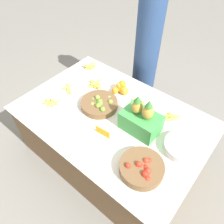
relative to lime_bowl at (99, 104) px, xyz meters
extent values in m
plane|color=gray|center=(0.17, -0.02, -0.68)|extent=(12.00, 12.00, 0.00)
cube|color=brown|center=(0.17, -0.02, -0.36)|extent=(1.71, 1.15, 0.63)
cube|color=silver|center=(0.17, -0.02, -0.04)|extent=(1.78, 1.20, 0.01)
cylinder|color=brown|center=(0.00, 0.00, 0.00)|extent=(0.36, 0.36, 0.06)
sphere|color=#89BC42|center=(0.03, 0.12, 0.01)|extent=(0.04, 0.04, 0.04)
sphere|color=#89BC42|center=(-0.01, 0.00, 0.03)|extent=(0.04, 0.04, 0.04)
sphere|color=#7AB238|center=(0.04, -0.05, 0.04)|extent=(0.05, 0.05, 0.05)
sphere|color=#6BA333|center=(0.02, -0.02, 0.03)|extent=(0.05, 0.05, 0.05)
sphere|color=#89BC42|center=(0.09, 0.07, 0.03)|extent=(0.04, 0.04, 0.04)
sphere|color=#89BC42|center=(0.01, 0.04, 0.00)|extent=(0.05, 0.05, 0.05)
sphere|color=#89BC42|center=(0.01, 0.01, 0.01)|extent=(0.05, 0.05, 0.05)
sphere|color=#6BA333|center=(0.01, 0.00, 0.04)|extent=(0.05, 0.05, 0.05)
sphere|color=#89BC42|center=(-0.05, 0.03, 0.04)|extent=(0.05, 0.05, 0.05)
sphere|color=#6BA333|center=(-0.08, 0.00, 0.01)|extent=(0.04, 0.04, 0.04)
sphere|color=#6BA333|center=(-0.11, -0.05, 0.00)|extent=(0.05, 0.05, 0.05)
sphere|color=#6BA333|center=(-0.01, 0.00, 0.03)|extent=(0.05, 0.05, 0.05)
sphere|color=#7AB238|center=(0.10, -0.06, 0.04)|extent=(0.05, 0.05, 0.05)
sphere|color=#7AB238|center=(-0.04, -0.06, 0.01)|extent=(0.05, 0.05, 0.05)
sphere|color=#7AB238|center=(0.01, -0.06, 0.01)|extent=(0.04, 0.04, 0.04)
cylinder|color=brown|center=(0.71, -0.31, 0.00)|extent=(0.34, 0.34, 0.08)
sphere|color=red|center=(0.71, -0.33, 0.02)|extent=(0.04, 0.04, 0.04)
sphere|color=red|center=(0.71, -0.31, -0.01)|extent=(0.04, 0.04, 0.04)
sphere|color=red|center=(0.65, -0.33, 0.00)|extent=(0.05, 0.05, 0.05)
sphere|color=red|center=(0.75, -0.32, 0.00)|extent=(0.05, 0.05, 0.05)
sphere|color=red|center=(0.73, -0.24, 0.03)|extent=(0.05, 0.05, 0.05)
sphere|color=red|center=(0.74, -0.31, 0.04)|extent=(0.04, 0.04, 0.04)
sphere|color=red|center=(0.77, -0.36, 0.05)|extent=(0.05, 0.05, 0.05)
sphere|color=red|center=(0.72, -0.26, 0.00)|extent=(0.04, 0.04, 0.04)
sphere|color=red|center=(0.70, -0.42, -0.01)|extent=(0.04, 0.04, 0.04)
sphere|color=red|center=(0.82, -0.35, 0.02)|extent=(0.04, 0.04, 0.04)
sphere|color=red|center=(0.68, -0.34, 0.02)|extent=(0.05, 0.05, 0.05)
sphere|color=red|center=(0.71, -0.32, 0.03)|extent=(0.05, 0.05, 0.05)
sphere|color=red|center=(0.77, -0.32, 0.04)|extent=(0.05, 0.05, 0.05)
sphere|color=red|center=(0.71, -0.37, 0.00)|extent=(0.04, 0.04, 0.04)
sphere|color=red|center=(0.71, -0.26, 0.04)|extent=(0.05, 0.05, 0.05)
sphere|color=red|center=(0.63, -0.39, 0.05)|extent=(0.04, 0.04, 0.04)
sphere|color=red|center=(0.69, -0.33, 0.05)|extent=(0.05, 0.05, 0.05)
sphere|color=red|center=(0.80, -0.38, 0.03)|extent=(0.05, 0.05, 0.05)
sphere|color=red|center=(0.71, -0.32, 0.01)|extent=(0.04, 0.04, 0.04)
sphere|color=orange|center=(0.08, 0.30, 0.00)|extent=(0.08, 0.08, 0.08)
sphere|color=orange|center=(0.05, 0.31, 0.00)|extent=(0.08, 0.08, 0.08)
sphere|color=orange|center=(0.01, 0.30, 0.00)|extent=(0.07, 0.07, 0.07)
sphere|color=orange|center=(0.01, 0.36, 0.00)|extent=(0.07, 0.07, 0.07)
sphere|color=orange|center=(-0.01, 0.25, 0.00)|extent=(0.07, 0.07, 0.07)
sphere|color=orange|center=(0.04, 0.33, 0.00)|extent=(0.06, 0.06, 0.06)
sphere|color=orange|center=(0.03, 0.33, 0.06)|extent=(0.08, 0.08, 0.08)
sphere|color=orange|center=(0.00, 0.31, 0.04)|extent=(0.07, 0.07, 0.07)
cylinder|color=silver|center=(0.86, 0.06, 0.00)|extent=(0.30, 0.30, 0.07)
cube|color=orange|center=(0.26, -0.25, 0.00)|extent=(0.15, 0.02, 0.08)
cube|color=green|center=(0.47, 0.02, 0.06)|extent=(0.34, 0.22, 0.18)
ellipsoid|color=#B28E38|center=(0.42, 0.02, 0.21)|extent=(0.10, 0.10, 0.12)
cone|color=#387A33|center=(0.42, 0.02, 0.30)|extent=(0.07, 0.07, 0.06)
ellipsoid|color=#B28E38|center=(0.52, 0.02, 0.21)|extent=(0.09, 0.09, 0.13)
cone|color=#387A33|center=(0.52, 0.02, 0.31)|extent=(0.07, 0.07, 0.07)
ellipsoid|color=#EFDB4C|center=(0.62, 0.34, -0.02)|extent=(0.12, 0.05, 0.03)
ellipsoid|color=#EFDB4C|center=(0.62, 0.33, -0.02)|extent=(0.10, 0.10, 0.03)
ellipsoid|color=#EFDB4C|center=(0.63, 0.33, -0.02)|extent=(0.15, 0.12, 0.03)
ellipsoid|color=#EFDB4C|center=(0.64, 0.29, -0.02)|extent=(0.10, 0.10, 0.03)
ellipsoid|color=#EFDB4C|center=(0.30, 0.24, -0.02)|extent=(0.14, 0.05, 0.03)
ellipsoid|color=#EFDB4C|center=(0.31, 0.24, -0.02)|extent=(0.11, 0.07, 0.03)
ellipsoid|color=#EFDB4C|center=(0.31, 0.23, -0.02)|extent=(0.09, 0.14, 0.03)
ellipsoid|color=#EFDB4C|center=(0.34, 0.25, 0.01)|extent=(0.09, 0.12, 0.03)
ellipsoid|color=#EFDB4C|center=(0.25, 0.25, 0.00)|extent=(0.11, 0.12, 0.03)
ellipsoid|color=#EFDB4C|center=(-0.41, -0.29, -0.02)|extent=(0.15, 0.04, 0.03)
ellipsoid|color=#EFDB4C|center=(-0.41, -0.30, -0.02)|extent=(0.12, 0.12, 0.03)
ellipsoid|color=#EFDB4C|center=(-0.37, -0.27, -0.02)|extent=(0.07, 0.15, 0.03)
ellipsoid|color=#EFDB4C|center=(-0.39, -0.25, -0.02)|extent=(0.13, 0.04, 0.03)
ellipsoid|color=#EFDB4C|center=(-0.42, -0.03, -0.02)|extent=(0.13, 0.12, 0.03)
ellipsoid|color=#EFDB4C|center=(-0.39, -0.04, -0.02)|extent=(0.13, 0.09, 0.03)
ellipsoid|color=#EFDB4C|center=(-0.45, -0.01, -0.02)|extent=(0.06, 0.12, 0.03)
ellipsoid|color=#EFDB4C|center=(-0.45, 0.00, -0.02)|extent=(0.11, 0.08, 0.03)
ellipsoid|color=#EFDB4C|center=(-0.54, 0.45, -0.02)|extent=(0.12, 0.09, 0.03)
ellipsoid|color=#EFDB4C|center=(-0.53, 0.45, -0.02)|extent=(0.10, 0.12, 0.03)
ellipsoid|color=#EFDB4C|center=(-0.50, 0.40, -0.02)|extent=(0.10, 0.12, 0.03)
ellipsoid|color=#EFDB4C|center=(-0.52, 0.38, 0.00)|extent=(0.16, 0.06, 0.03)
ellipsoid|color=#EFDB4C|center=(-0.52, 0.42, 0.01)|extent=(0.05, 0.15, 0.03)
ellipsoid|color=#EFDB4C|center=(-0.24, 0.19, -0.02)|extent=(0.13, 0.13, 0.03)
ellipsoid|color=#EFDB4C|center=(-0.28, 0.21, -0.02)|extent=(0.12, 0.10, 0.03)
ellipsoid|color=#EFDB4C|center=(-0.25, 0.19, -0.02)|extent=(0.11, 0.08, 0.03)
ellipsoid|color=#EFDB4C|center=(-0.27, 0.23, -0.02)|extent=(0.14, 0.06, 0.03)
ellipsoid|color=#EFDB4C|center=(-0.27, 0.21, -0.02)|extent=(0.14, 0.09, 0.04)
ellipsoid|color=#EFDB4C|center=(-0.24, 0.22, 0.01)|extent=(0.05, 0.14, 0.04)
ellipsoid|color=#EFDB4C|center=(-0.21, 0.18, 0.00)|extent=(0.16, 0.04, 0.03)
cylinder|color=navy|center=(-0.06, 0.89, 0.08)|extent=(0.29, 0.29, 1.51)
camera|label=1|loc=(1.07, -1.10, 1.49)|focal=35.00mm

